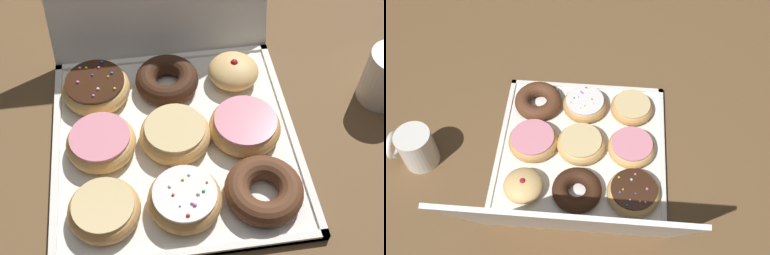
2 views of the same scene
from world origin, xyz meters
TOP-DOWN VIEW (x-y plane):
  - ground_plane at (0.00, 0.00)m, footprint 3.00×3.00m
  - donut_box at (0.00, 0.00)m, footprint 0.41×0.41m
  - box_lid_open at (0.00, 0.28)m, footprint 0.41×0.15m
  - glazed_ring_donut_0 at (-0.12, -0.12)m, footprint 0.11×0.11m
  - sprinkle_donut_1 at (0.00, -0.12)m, footprint 0.11×0.11m
  - chocolate_cake_ring_donut_2 at (0.12, -0.12)m, footprint 0.12×0.12m
  - pink_frosted_donut_3 at (-0.12, -0.00)m, footprint 0.11×0.11m
  - glazed_ring_donut_4 at (0.00, -0.00)m, footprint 0.12×0.12m
  - pink_frosted_donut_5 at (0.12, -0.00)m, footprint 0.12×0.12m
  - sprinkle_donut_6 at (-0.13, 0.12)m, footprint 0.12×0.12m
  - chocolate_cake_ring_donut_7 at (0.00, 0.12)m, footprint 0.11×0.11m
  - jelly_filled_donut_8 at (0.12, 0.12)m, footprint 0.09×0.09m
  - coffee_mug at (0.39, 0.06)m, footprint 0.10×0.08m

SIDE VIEW (x-z plane):
  - ground_plane at x=0.00m, z-range 0.00..0.00m
  - donut_box at x=0.00m, z-range 0.00..0.01m
  - chocolate_cake_ring_donut_7 at x=0.00m, z-range 0.01..0.05m
  - glazed_ring_donut_0 at x=-0.12m, z-range 0.01..0.05m
  - chocolate_cake_ring_donut_2 at x=0.12m, z-range 0.01..0.05m
  - pink_frosted_donut_3 at x=-0.12m, z-range 0.01..0.05m
  - pink_frosted_donut_5 at x=0.12m, z-range 0.01..0.05m
  - sprinkle_donut_6 at x=-0.13m, z-range 0.01..0.05m
  - glazed_ring_donut_4 at x=0.00m, z-range 0.01..0.05m
  - sprinkle_donut_1 at x=0.00m, z-range 0.01..0.05m
  - jelly_filled_donut_8 at x=0.12m, z-range 0.01..0.06m
  - coffee_mug at x=0.39m, z-range 0.00..0.10m
  - box_lid_open at x=0.00m, z-range 0.00..0.38m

